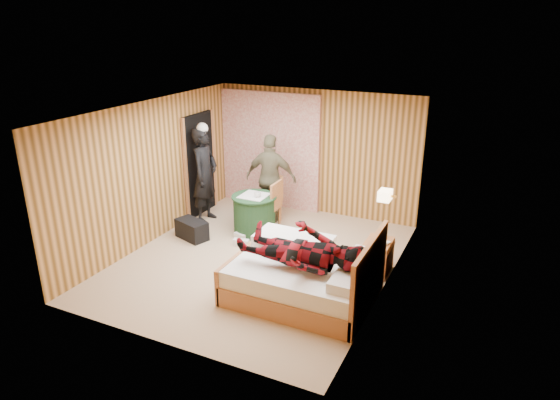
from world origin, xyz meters
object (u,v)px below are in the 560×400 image
at_px(bed, 305,276).
at_px(chair_far, 271,195).
at_px(man_at_table, 271,178).
at_px(round_table, 254,214).
at_px(wall_lamp, 385,195).
at_px(nightstand, 378,256).
at_px(chair_near, 271,203).
at_px(woman_standing, 205,175).
at_px(man_on_bed, 301,241).
at_px(duffel_bag, 192,230).

height_order(bed, chair_far, bed).
bearing_deg(man_at_table, round_table, 82.29).
bearing_deg(chair_far, man_at_table, 111.99).
bearing_deg(wall_lamp, round_table, 168.27).
distance_m(wall_lamp, nightstand, 1.02).
height_order(chair_far, chair_near, chair_near).
xyz_separation_m(chair_near, man_at_table, (-0.25, 0.50, 0.29)).
height_order(bed, chair_near, bed).
relative_size(nightstand, woman_standing, 0.30).
relative_size(nightstand, chair_near, 0.57).
bearing_deg(nightstand, man_on_bed, -118.05).
xyz_separation_m(duffel_bag, woman_standing, (-0.24, 0.85, 0.76)).
bearing_deg(man_on_bed, wall_lamp, 60.66).
relative_size(round_table, chair_near, 0.85).
distance_m(nightstand, woman_standing, 3.74).
height_order(duffel_bag, man_at_table, man_at_table).
height_order(chair_near, woman_standing, woman_standing).
xyz_separation_m(chair_far, chair_near, (0.24, -0.47, 0.03)).
xyz_separation_m(wall_lamp, man_on_bed, (-0.77, -1.38, -0.33)).
bearing_deg(man_at_table, nightstand, 145.99).
xyz_separation_m(chair_near, duffel_bag, (-1.15, -0.92, -0.39)).
distance_m(bed, man_at_table, 2.98).
bearing_deg(duffel_bag, man_on_bed, -5.27).
height_order(chair_far, man_at_table, man_at_table).
distance_m(chair_far, chair_near, 0.53).
height_order(woman_standing, man_at_table, woman_standing).
xyz_separation_m(bed, man_on_bed, (0.02, -0.23, 0.66)).
bearing_deg(wall_lamp, man_on_bed, -119.34).
distance_m(duffel_bag, woman_standing, 1.17).
bearing_deg(woman_standing, chair_far, -70.70).
xyz_separation_m(chair_far, man_on_bed, (1.74, -2.56, 0.43)).
bearing_deg(wall_lamp, bed, -124.81).
bearing_deg(nightstand, duffel_bag, -176.58).
distance_m(bed, duffel_bag, 2.79).
xyz_separation_m(nightstand, chair_near, (-2.23, 0.72, 0.29)).
xyz_separation_m(round_table, woman_standing, (-1.14, 0.12, 0.57)).
bearing_deg(wall_lamp, man_at_table, 154.19).
bearing_deg(duffel_bag, wall_lamp, 21.96).
distance_m(bed, chair_far, 2.90).
bearing_deg(bed, woman_standing, 147.93).
height_order(chair_near, duffel_bag, chair_near).
xyz_separation_m(wall_lamp, duffel_bag, (-3.43, -0.21, -1.13)).
height_order(bed, man_on_bed, man_on_bed).
bearing_deg(nightstand, man_at_table, 153.70).
bearing_deg(woman_standing, round_table, -101.96).
distance_m(wall_lamp, round_table, 2.74).
bearing_deg(man_on_bed, chair_far, 124.19).
xyz_separation_m(bed, nightstand, (0.75, 1.14, -0.03)).
height_order(chair_near, man_at_table, man_at_table).
relative_size(bed, chair_far, 2.14).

